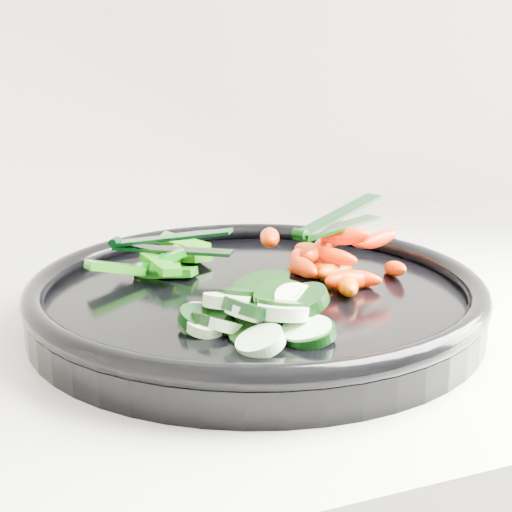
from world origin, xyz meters
name	(u,v)px	position (x,y,z in m)	size (l,w,h in m)	color
veggie_tray	(256,296)	(-0.69, 1.64, 0.95)	(0.42, 0.42, 0.04)	black
cucumber_pile	(255,312)	(-0.72, 1.58, 0.96)	(0.13, 0.13, 0.04)	black
carrot_pile	(329,257)	(-0.62, 1.66, 0.97)	(0.14, 0.16, 0.05)	#FF1900
pepper_pile	(163,264)	(-0.75, 1.72, 0.96)	(0.13, 0.11, 0.04)	#20740B
tong_carrot	(337,222)	(-0.61, 1.66, 1.00)	(0.11, 0.06, 0.02)	black
tong_pepper	(168,244)	(-0.75, 1.73, 0.98)	(0.10, 0.07, 0.02)	black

